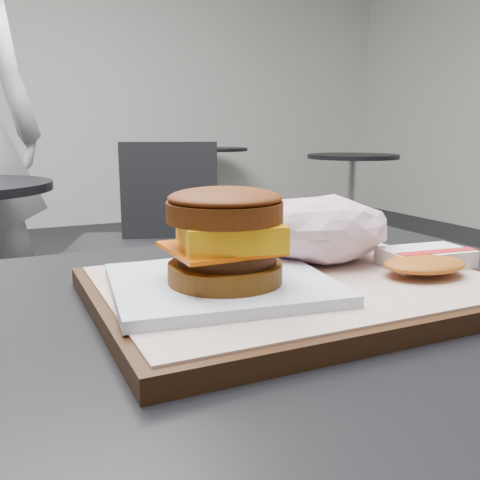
% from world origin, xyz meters
% --- Properties ---
extents(serving_tray, '(0.38, 0.28, 0.02)m').
position_xyz_m(serving_tray, '(0.06, 0.01, 0.78)').
color(serving_tray, black).
rests_on(serving_tray, customer_table).
extents(breakfast_sandwich, '(0.21, 0.19, 0.09)m').
position_xyz_m(breakfast_sandwich, '(-0.02, -0.00, 0.83)').
color(breakfast_sandwich, white).
rests_on(breakfast_sandwich, serving_tray).
extents(hash_brown, '(0.12, 0.10, 0.02)m').
position_xyz_m(hash_brown, '(0.19, -0.02, 0.80)').
color(hash_brown, white).
rests_on(hash_brown, serving_tray).
extents(crumpled_wrapper, '(0.16, 0.12, 0.07)m').
position_xyz_m(crumpled_wrapper, '(0.11, 0.06, 0.83)').
color(crumpled_wrapper, white).
rests_on(crumpled_wrapper, serving_tray).
extents(neighbor_chair, '(0.65, 0.54, 0.88)m').
position_xyz_m(neighbor_chair, '(0.34, 1.71, 0.51)').
color(neighbor_chair, '#98989D').
rests_on(neighbor_chair, ground).
extents(bg_table_near, '(0.66, 0.66, 0.75)m').
position_xyz_m(bg_table_near, '(2.20, 2.80, 0.56)').
color(bg_table_near, black).
rests_on(bg_table_near, ground).
extents(bg_table_far, '(0.66, 0.66, 0.75)m').
position_xyz_m(bg_table_far, '(1.80, 4.50, 0.56)').
color(bg_table_far, black).
rests_on(bg_table_far, ground).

